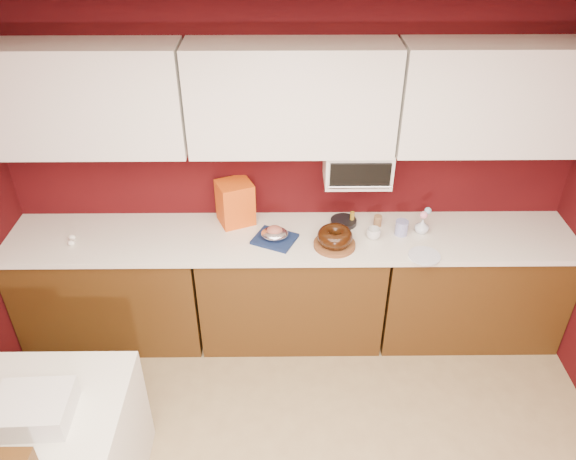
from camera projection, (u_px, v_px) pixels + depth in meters
The scene contains 31 objects.
ceiling at pixel (305, 155), 1.43m from camera, with size 4.00×4.50×0.02m, color white.
wall_back at pixel (291, 171), 4.00m from camera, with size 4.00×0.02×2.50m, color #3A0809.
base_cabinet_left at pixel (113, 289), 4.19m from camera, with size 1.31×0.58×0.86m, color #43280D.
base_cabinet_center at pixel (291, 288), 4.20m from camera, with size 1.31×0.58×0.86m, color #43280D.
base_cabinet_right at pixel (468, 286), 4.21m from camera, with size 1.31×0.58×0.86m, color #43280D.
countertop at pixel (291, 238), 3.95m from camera, with size 4.00×0.62×0.04m, color silver.
upper_cabinet_left at pixel (79, 100), 3.51m from camera, with size 1.31×0.33×0.70m, color white.
upper_cabinet_center at pixel (292, 99), 3.52m from camera, with size 1.31×0.33×0.70m, color white.
upper_cabinet_right at pixel (503, 98), 3.53m from camera, with size 1.31×0.33×0.70m, color white.
toaster_oven at pixel (357, 165), 3.81m from camera, with size 0.45×0.30×0.25m, color white.
toaster_oven_door at pixel (360, 176), 3.68m from camera, with size 0.40×0.02×0.18m, color black.
toaster_oven_handle at pixel (360, 187), 3.71m from camera, with size 0.02×0.02×0.42m, color silver.
dining_table at pixel (43, 453), 3.11m from camera, with size 1.00×0.80×0.75m, color beige.
cake_base at pixel (334, 245), 3.83m from camera, with size 0.29×0.29×0.03m, color brown.
bundt_cake at pixel (335, 237), 3.79m from camera, with size 0.24×0.24×0.10m, color black.
navy_towel at pixel (275, 239), 3.89m from camera, with size 0.27×0.23×0.02m, color #122046.
foil_ham_nest at pixel (275, 234), 3.87m from camera, with size 0.19×0.16×0.07m, color silver.
roasted_ham at pixel (275, 231), 3.85m from camera, with size 0.11×0.09×0.07m, color #9E5748.
pandoro_box at pixel (235, 202), 4.01m from camera, with size 0.23×0.21×0.32m, color #BA290C.
dark_pan at pixel (344, 222), 4.06m from camera, with size 0.19×0.19×0.03m, color black.
coffee_mug at pixel (374, 233), 3.89m from camera, with size 0.09×0.09×0.10m, color silver.
blue_jar at pixel (402, 228), 3.93m from camera, with size 0.09×0.09×0.11m, color navy.
flower_vase at pixel (422, 225), 3.94m from camera, with size 0.08×0.08×0.12m, color silver.
flower_pink at pixel (424, 215), 3.89m from camera, with size 0.05×0.05×0.05m, color pink.
flower_blue at pixel (428, 211), 3.90m from camera, with size 0.05×0.05×0.05m, color #7FB2CC.
china_plate at pixel (424, 256), 3.74m from camera, with size 0.21×0.21×0.01m, color silver.
amber_bottle at pixel (352, 218), 4.05m from camera, with size 0.03×0.03×0.09m, color olive.
paper_cup at pixel (378, 221), 4.02m from camera, with size 0.06×0.06×0.08m, color brown.
egg_left at pixel (71, 243), 3.84m from camera, with size 0.05×0.04×0.04m, color white.
egg_right at pixel (72, 238), 3.89m from camera, with size 0.05×0.04×0.04m, color white.
newspaper_stack at pixel (34, 409), 2.82m from camera, with size 0.37×0.31×0.13m, color silver.
Camera 1 is at (-0.06, -1.29, 3.15)m, focal length 35.00 mm.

